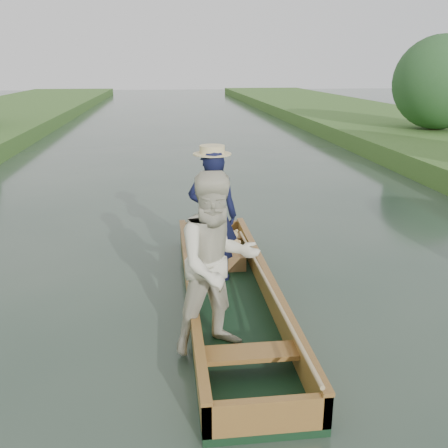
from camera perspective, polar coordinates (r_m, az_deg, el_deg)
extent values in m
plane|color=#283D30|center=(6.65, 0.62, -9.40)|extent=(120.00, 120.00, 0.00)
cylinder|color=#47331E|center=(21.58, 23.00, 10.95)|extent=(0.44, 0.44, 1.98)
sphere|color=#1F481C|center=(21.49, 23.46, 14.62)|extent=(3.54, 3.54, 3.54)
cube|color=black|center=(6.64, 0.62, -9.09)|extent=(1.10, 5.00, 0.08)
cube|color=olive|center=(6.51, -3.87, -7.74)|extent=(0.08, 5.00, 0.32)
cube|color=olive|center=(6.63, 5.04, -7.28)|extent=(0.08, 5.00, 0.32)
cube|color=olive|center=(8.82, -1.44, -0.73)|extent=(1.10, 0.08, 0.32)
cube|color=olive|center=(4.48, 4.99, -20.98)|extent=(1.10, 0.08, 0.32)
cube|color=olive|center=(6.43, -3.90, -6.29)|extent=(0.10, 5.00, 0.04)
cube|color=olive|center=(6.55, 5.08, -5.85)|extent=(0.10, 5.00, 0.04)
cube|color=olive|center=(8.27, -1.07, -1.56)|extent=(0.94, 0.30, 0.05)
cube|color=olive|center=(5.13, 3.02, -14.51)|extent=(0.94, 0.30, 0.05)
imported|color=black|center=(6.98, -1.30, 0.97)|extent=(0.76, 0.58, 1.88)
cylinder|color=beige|center=(6.77, -1.36, 8.30)|extent=(0.52, 0.52, 0.12)
imported|color=beige|center=(5.21, -0.76, -4.55)|extent=(1.14, 1.00, 1.96)
cube|color=brown|center=(7.83, -1.04, -3.57)|extent=(0.85, 0.90, 0.22)
sphere|color=tan|center=(7.69, 1.04, -2.25)|extent=(0.19, 0.19, 0.19)
sphere|color=tan|center=(7.63, 1.05, -1.25)|extent=(0.15, 0.15, 0.15)
sphere|color=tan|center=(7.60, 0.66, -0.82)|extent=(0.05, 0.05, 0.05)
sphere|color=tan|center=(7.62, 1.45, -0.79)|extent=(0.05, 0.05, 0.05)
sphere|color=tan|center=(7.58, 1.11, -1.50)|extent=(0.06, 0.06, 0.06)
sphere|color=tan|center=(7.65, 0.41, -2.12)|extent=(0.07, 0.07, 0.07)
sphere|color=tan|center=(7.67, 1.71, -2.07)|extent=(0.07, 0.07, 0.07)
sphere|color=tan|center=(7.68, 0.71, -2.92)|extent=(0.08, 0.08, 0.08)
sphere|color=tan|center=(7.69, 1.42, -2.89)|extent=(0.08, 0.08, 0.08)
cylinder|color=silver|center=(8.25, -2.01, -1.40)|extent=(0.07, 0.07, 0.01)
cylinder|color=silver|center=(8.24, -2.01, -1.14)|extent=(0.01, 0.01, 0.08)
ellipsoid|color=silver|center=(8.22, -2.02, -0.77)|extent=(0.09, 0.09, 0.05)
cylinder|color=tan|center=(6.22, 4.99, -6.77)|extent=(0.04, 4.43, 0.20)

